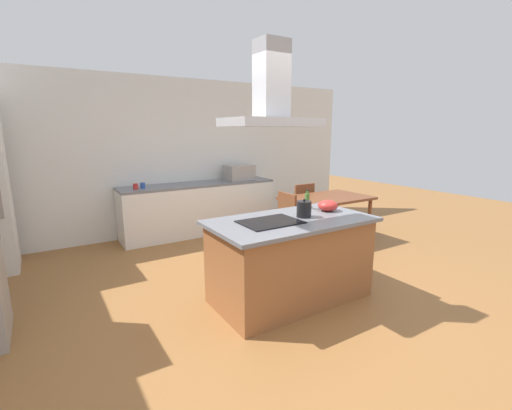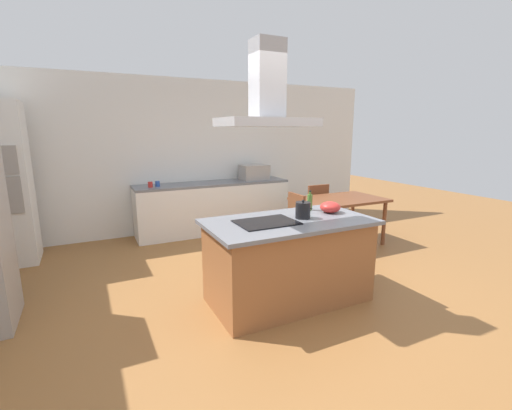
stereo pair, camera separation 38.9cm
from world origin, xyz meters
name	(u,v)px [view 1 (the left image)]	position (x,y,z in m)	size (l,w,h in m)	color
ground	(227,257)	(0.00, 1.50, 0.00)	(16.00, 16.00, 0.00)	#936033
wall_back	(181,157)	(0.00, 3.25, 1.35)	(7.20, 0.10, 2.70)	white
kitchen_island	(291,259)	(0.00, 0.00, 0.45)	(1.75, 0.95, 0.90)	#995B33
cooktop	(270,222)	(-0.27, 0.00, 0.91)	(0.60, 0.44, 0.01)	black
tea_kettle	(304,209)	(0.17, 0.00, 0.99)	(0.21, 0.16, 0.20)	black
olive_oil_bottle	(307,201)	(0.45, 0.29, 1.00)	(0.06, 0.06, 0.23)	#47722D
mixing_bowl	(328,205)	(0.59, 0.08, 0.96)	(0.23, 0.23, 0.13)	red
back_counter	(200,208)	(0.18, 2.88, 0.45)	(2.75, 0.62, 0.90)	white
countertop_microwave	(239,172)	(0.99, 2.88, 1.04)	(0.50, 0.38, 0.28)	#9E9993
coffee_mug_red	(136,186)	(-0.93, 2.81, 0.95)	(0.08, 0.08, 0.09)	red
coffee_mug_blue	(143,185)	(-0.81, 2.85, 0.95)	(0.08, 0.08, 0.09)	#2D56B2
dining_table	(327,202)	(1.74, 1.30, 0.67)	(1.40, 0.90, 0.75)	brown
chair_at_left_end	(281,219)	(0.82, 1.30, 0.51)	(0.42, 0.42, 0.89)	teal
chair_facing_back_wall	(300,204)	(1.74, 1.97, 0.51)	(0.42, 0.42, 0.89)	teal
range_hood	(271,99)	(-0.27, 0.00, 2.10)	(0.90, 0.55, 0.78)	#ADADB2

